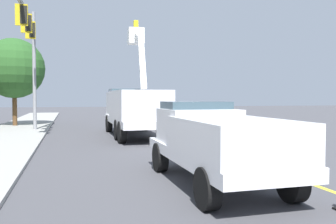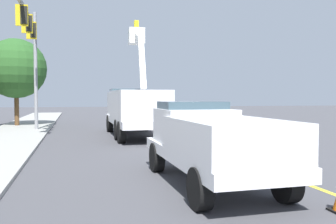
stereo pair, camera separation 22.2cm
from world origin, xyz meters
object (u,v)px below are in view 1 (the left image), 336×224
utility_bucket_truck (134,107)px  traffic_cone_mid_front (234,150)px  passing_minivan (176,113)px  traffic_cone_mid_rear (185,132)px  traffic_signal_mast (30,44)px  traffic_cone_trailing (151,123)px  service_pickup_truck (216,140)px

utility_bucket_truck → traffic_cone_mid_front: (-8.65, -2.28, -1.21)m
passing_minivan → traffic_cone_mid_rear: size_ratio=5.97×
passing_minivan → traffic_signal_mast: size_ratio=0.65×
traffic_cone_mid_rear → traffic_cone_trailing: bearing=5.1°
traffic_cone_trailing → traffic_signal_mast: (-2.39, 7.37, 4.82)m
utility_bucket_truck → traffic_cone_mid_rear: 3.55m
traffic_cone_mid_front → traffic_cone_mid_rear: size_ratio=0.97×
utility_bucket_truck → traffic_cone_trailing: (4.28, -1.64, -1.17)m
traffic_cone_mid_front → traffic_signal_mast: (10.54, 8.00, 4.85)m
passing_minivan → traffic_cone_trailing: bearing=135.3°
traffic_cone_mid_front → traffic_cone_trailing: size_ratio=0.92×
traffic_cone_mid_rear → traffic_signal_mast: bearing=61.3°
traffic_cone_mid_rear → service_pickup_truck: bearing=169.7°
utility_bucket_truck → traffic_signal_mast: bearing=71.7°
traffic_cone_mid_front → traffic_cone_mid_rear: traffic_cone_mid_rear is taller
passing_minivan → traffic_cone_mid_rear: (-9.21, 1.83, -0.57)m
service_pickup_truck → passing_minivan: service_pickup_truck is taller
traffic_cone_mid_front → traffic_signal_mast: 14.10m
service_pickup_truck → traffic_signal_mast: 15.33m
service_pickup_truck → traffic_signal_mast: (13.33, 6.35, 4.13)m
traffic_cone_mid_front → traffic_signal_mast: size_ratio=0.11×
service_pickup_truck → traffic_cone_trailing: (15.72, -1.02, -0.69)m
passing_minivan → traffic_signal_mast: bearing=116.3°
traffic_cone_mid_front → traffic_cone_mid_rear: 6.18m
service_pickup_truck → traffic_signal_mast: bearing=25.5°
service_pickup_truck → traffic_cone_trailing: size_ratio=6.58×
traffic_cone_mid_rear → traffic_signal_mast: traffic_signal_mast is taller
utility_bucket_truck → traffic_signal_mast: size_ratio=1.10×
traffic_cone_mid_rear → traffic_cone_trailing: 6.78m
utility_bucket_truck → service_pickup_truck: size_ratio=1.46×
traffic_cone_trailing → traffic_cone_mid_front: bearing=-177.2°
utility_bucket_truck → traffic_cone_trailing: size_ratio=9.60×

